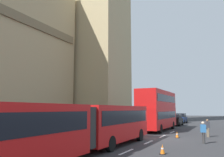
{
  "coord_description": "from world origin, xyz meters",
  "views": [
    {
      "loc": [
        -20.61,
        -5.78,
        2.66
      ],
      "look_at": [
        1.36,
        5.05,
        5.92
      ],
      "focal_mm": 36.92,
      "sensor_mm": 36.0,
      "label": 1
    }
  ],
  "objects_px": {
    "articulated_bus": "(76,125)",
    "sedan_trailing": "(181,118)",
    "pedestrian_near_cones": "(203,132)",
    "sedan_lead": "(176,120)",
    "traffic_cone_west": "(162,149)",
    "double_decker_bus": "(158,109)",
    "pedestrian_by_kerb": "(208,127)",
    "traffic_cone_middle": "(177,135)"
  },
  "relations": [
    {
      "from": "articulated_bus",
      "to": "sedan_trailing",
      "type": "relative_size",
      "value": 4.22
    },
    {
      "from": "sedan_trailing",
      "to": "traffic_cone_west",
      "type": "distance_m",
      "value": 32.6
    },
    {
      "from": "traffic_cone_west",
      "to": "pedestrian_by_kerb",
      "type": "bearing_deg",
      "value": -10.12
    },
    {
      "from": "sedan_trailing",
      "to": "traffic_cone_middle",
      "type": "xyz_separation_m",
      "value": [
        -23.87,
        -3.7,
        -0.63
      ]
    },
    {
      "from": "traffic_cone_west",
      "to": "pedestrian_near_cones",
      "type": "relative_size",
      "value": 0.34
    },
    {
      "from": "sedan_trailing",
      "to": "traffic_cone_middle",
      "type": "distance_m",
      "value": 24.16
    },
    {
      "from": "pedestrian_near_cones",
      "to": "pedestrian_by_kerb",
      "type": "relative_size",
      "value": 1.0
    },
    {
      "from": "pedestrian_by_kerb",
      "to": "articulated_bus",
      "type": "bearing_deg",
      "value": 155.38
    },
    {
      "from": "double_decker_bus",
      "to": "pedestrian_by_kerb",
      "type": "xyz_separation_m",
      "value": [
        -4.51,
        -6.06,
        -1.8
      ]
    },
    {
      "from": "sedan_trailing",
      "to": "traffic_cone_west",
      "type": "xyz_separation_m",
      "value": [
        -32.3,
        -4.41,
        -0.63
      ]
    },
    {
      "from": "double_decker_bus",
      "to": "sedan_trailing",
      "type": "distance_m",
      "value": 17.59
    },
    {
      "from": "articulated_bus",
      "to": "sedan_lead",
      "type": "distance_m",
      "value": 27.67
    },
    {
      "from": "articulated_bus",
      "to": "pedestrian_near_cones",
      "type": "bearing_deg",
      "value": -35.58
    },
    {
      "from": "sedan_trailing",
      "to": "traffic_cone_west",
      "type": "bearing_deg",
      "value": -172.22
    },
    {
      "from": "pedestrian_near_cones",
      "to": "pedestrian_by_kerb",
      "type": "distance_m",
      "value": 4.74
    },
    {
      "from": "traffic_cone_west",
      "to": "traffic_cone_middle",
      "type": "bearing_deg",
      "value": 4.85
    },
    {
      "from": "articulated_bus",
      "to": "pedestrian_near_cones",
      "type": "distance_m",
      "value": 10.45
    },
    {
      "from": "double_decker_bus",
      "to": "traffic_cone_middle",
      "type": "relative_size",
      "value": 17.83
    },
    {
      "from": "articulated_bus",
      "to": "double_decker_bus",
      "type": "height_order",
      "value": "double_decker_bus"
    },
    {
      "from": "sedan_lead",
      "to": "pedestrian_near_cones",
      "type": "bearing_deg",
      "value": -163.14
    },
    {
      "from": "articulated_bus",
      "to": "sedan_trailing",
      "type": "xyz_separation_m",
      "value": [
        35.22,
        0.19,
        -0.83
      ]
    },
    {
      "from": "double_decker_bus",
      "to": "sedan_trailing",
      "type": "xyz_separation_m",
      "value": [
        17.5,
        0.19,
        -1.8
      ]
    },
    {
      "from": "articulated_bus",
      "to": "sedan_lead",
      "type": "height_order",
      "value": "articulated_bus"
    },
    {
      "from": "articulated_bus",
      "to": "traffic_cone_middle",
      "type": "relative_size",
      "value": 32.05
    },
    {
      "from": "sedan_lead",
      "to": "traffic_cone_west",
      "type": "relative_size",
      "value": 7.59
    },
    {
      "from": "traffic_cone_west",
      "to": "articulated_bus",
      "type": "bearing_deg",
      "value": 124.76
    },
    {
      "from": "articulated_bus",
      "to": "double_decker_bus",
      "type": "relative_size",
      "value": 1.8
    },
    {
      "from": "sedan_trailing",
      "to": "double_decker_bus",
      "type": "bearing_deg",
      "value": -179.37
    },
    {
      "from": "double_decker_bus",
      "to": "sedan_trailing",
      "type": "height_order",
      "value": "double_decker_bus"
    },
    {
      "from": "traffic_cone_west",
      "to": "pedestrian_near_cones",
      "type": "height_order",
      "value": "pedestrian_near_cones"
    },
    {
      "from": "sedan_trailing",
      "to": "pedestrian_near_cones",
      "type": "relative_size",
      "value": 2.6
    },
    {
      "from": "traffic_cone_west",
      "to": "pedestrian_near_cones",
      "type": "distance_m",
      "value": 5.88
    },
    {
      "from": "pedestrian_near_cones",
      "to": "sedan_lead",
      "type": "bearing_deg",
      "value": 16.86
    },
    {
      "from": "traffic_cone_middle",
      "to": "pedestrian_near_cones",
      "type": "bearing_deg",
      "value": -138.36
    },
    {
      "from": "articulated_bus",
      "to": "sedan_lead",
      "type": "bearing_deg",
      "value": -0.52
    },
    {
      "from": "double_decker_bus",
      "to": "pedestrian_near_cones",
      "type": "xyz_separation_m",
      "value": [
        -9.25,
        -6.06,
        -1.8
      ]
    },
    {
      "from": "articulated_bus",
      "to": "traffic_cone_west",
      "type": "xyz_separation_m",
      "value": [
        2.93,
        -4.22,
        -1.46
      ]
    },
    {
      "from": "sedan_trailing",
      "to": "pedestrian_by_kerb",
      "type": "relative_size",
      "value": 2.6
    },
    {
      "from": "sedan_lead",
      "to": "pedestrian_by_kerb",
      "type": "relative_size",
      "value": 2.6
    },
    {
      "from": "traffic_cone_west",
      "to": "traffic_cone_middle",
      "type": "xyz_separation_m",
      "value": [
        8.42,
        0.72,
        0.0
      ]
    },
    {
      "from": "traffic_cone_middle",
      "to": "pedestrian_by_kerb",
      "type": "distance_m",
      "value": 3.22
    },
    {
      "from": "traffic_cone_west",
      "to": "traffic_cone_middle",
      "type": "relative_size",
      "value": 1.0
    }
  ]
}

